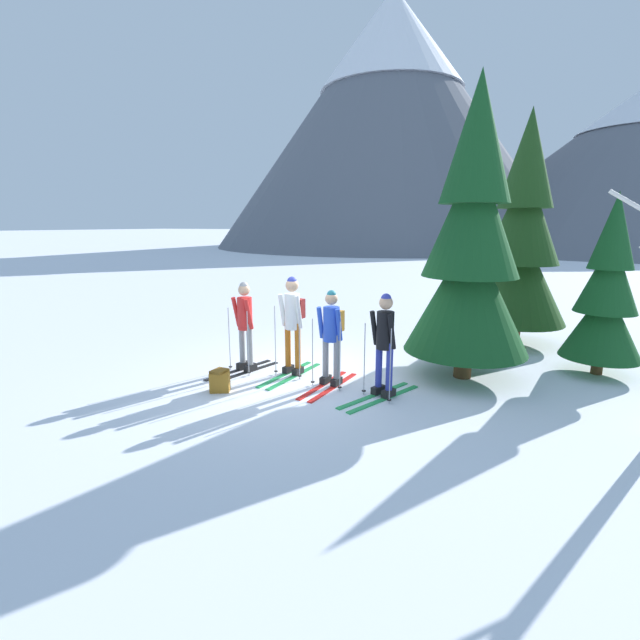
{
  "coord_description": "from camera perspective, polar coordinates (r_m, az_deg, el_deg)",
  "views": [
    {
      "loc": [
        3.77,
        -7.19,
        2.79
      ],
      "look_at": [
        0.22,
        0.19,
        1.05
      ],
      "focal_mm": 25.46,
      "sensor_mm": 36.0,
      "label": 1
    }
  ],
  "objects": [
    {
      "name": "mountain_ridge_distant",
      "position": [
        59.39,
        19.34,
        20.96
      ],
      "size": [
        69.66,
        47.79,
        29.35
      ],
      "color": "slate",
      "rests_on": "ground"
    },
    {
      "name": "ground_plane",
      "position": [
        8.58,
        -1.85,
        -6.98
      ],
      "size": [
        400.0,
        400.0,
        0.0
      ],
      "primitive_type": "plane",
      "color": "white"
    },
    {
      "name": "skier_in_red",
      "position": [
        8.73,
        -9.44,
        -0.33
      ],
      "size": [
        0.69,
        1.63,
        1.73
      ],
      "color": "black",
      "rests_on": "ground"
    },
    {
      "name": "pine_tree_mid",
      "position": [
        8.46,
        18.45,
        8.89
      ],
      "size": [
        2.19,
        2.19,
        5.29
      ],
      "color": "#51381E",
      "rests_on": "ground"
    },
    {
      "name": "skier_in_blue",
      "position": [
        7.84,
        1.47,
        -1.58
      ],
      "size": [
        0.61,
        1.64,
        1.69
      ],
      "color": "red",
      "rests_on": "ground"
    },
    {
      "name": "backpack_on_snow_front",
      "position": [
        7.93,
        -12.48,
        -7.47
      ],
      "size": [
        0.4,
        0.37,
        0.38
      ],
      "color": "#99661E",
      "rests_on": "ground"
    },
    {
      "name": "pine_tree_near",
      "position": [
        9.83,
        32.35,
        2.82
      ],
      "size": [
        1.39,
        1.39,
        3.36
      ],
      "color": "#51381E",
      "rests_on": "ground"
    },
    {
      "name": "skier_in_black",
      "position": [
        7.38,
        8.1,
        -2.67
      ],
      "size": [
        0.92,
        1.71,
        1.71
      ],
      "color": "green",
      "rests_on": "ground"
    },
    {
      "name": "skier_in_white",
      "position": [
        8.4,
        -3.45,
        0.1
      ],
      "size": [
        0.61,
        1.72,
        1.85
      ],
      "color": "green",
      "rests_on": "ground"
    },
    {
      "name": "pine_tree_far",
      "position": [
        11.5,
        23.99,
        9.15
      ],
      "size": [
        2.19,
        2.19,
        5.3
      ],
      "color": "#51381E",
      "rests_on": "ground"
    }
  ]
}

